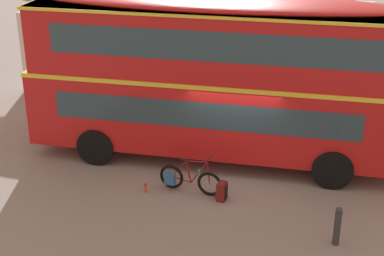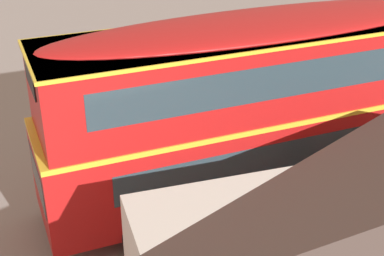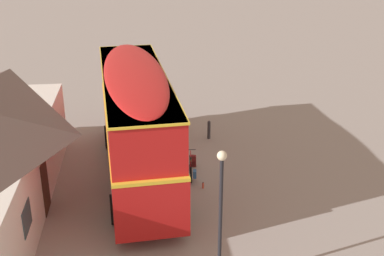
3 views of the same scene
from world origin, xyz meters
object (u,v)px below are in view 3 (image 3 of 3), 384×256
at_px(double_decker_bus, 136,120).
at_px(backpack_on_ground, 193,160).
at_px(street_lamp, 221,206).
at_px(kerb_bollard, 209,129).
at_px(touring_bicycle, 191,169).
at_px(water_bottle_red_squeeze, 203,185).

xyz_separation_m(double_decker_bus, backpack_on_ground, (0.69, -2.44, -2.36)).
relative_size(street_lamp, kerb_bollard, 4.65).
distance_m(double_decker_bus, kerb_bollard, 5.60).
xyz_separation_m(double_decker_bus, touring_bicycle, (-0.27, -2.24, -2.27)).
bearing_deg(water_bottle_red_squeeze, double_decker_bus, 62.61).
xyz_separation_m(double_decker_bus, kerb_bollard, (3.65, -3.67, -2.15)).
xyz_separation_m(touring_bicycle, backpack_on_ground, (0.97, -0.20, -0.08)).
height_order(touring_bicycle, street_lamp, street_lamp).
height_order(water_bottle_red_squeeze, street_lamp, street_lamp).
bearing_deg(touring_bicycle, water_bottle_red_squeeze, -161.89).
distance_m(touring_bicycle, backpack_on_ground, 0.99).
xyz_separation_m(backpack_on_ground, street_lamp, (-8.01, 0.30, 2.51)).
bearing_deg(backpack_on_ground, double_decker_bus, 105.88).
bearing_deg(kerb_bollard, backpack_on_ground, 157.37).
relative_size(water_bottle_red_squeeze, street_lamp, 0.06).
relative_size(touring_bicycle, kerb_bollard, 1.82).
xyz_separation_m(touring_bicycle, street_lamp, (-7.04, 0.10, 2.43)).
height_order(double_decker_bus, water_bottle_red_squeeze, double_decker_bus).
height_order(backpack_on_ground, kerb_bollard, kerb_bollard).
bearing_deg(water_bottle_red_squeeze, touring_bicycle, 18.11).
distance_m(touring_bicycle, kerb_bollard, 4.17).
bearing_deg(street_lamp, kerb_bollard, -7.95).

